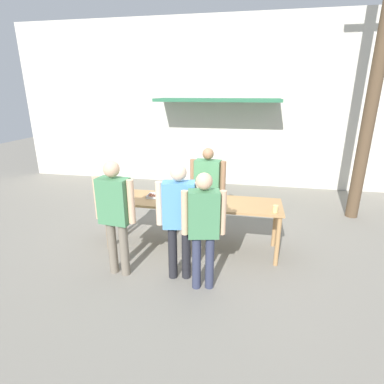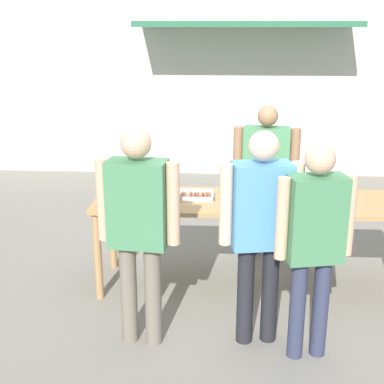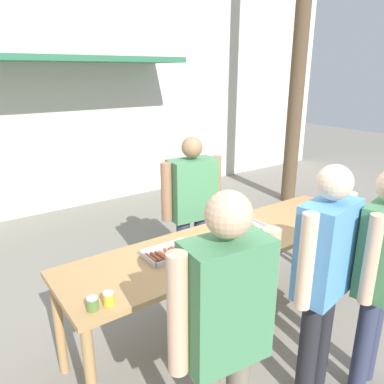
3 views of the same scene
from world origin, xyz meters
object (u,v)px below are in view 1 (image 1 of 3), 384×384
object	(u,v)px
person_customer_with_cup	(204,222)
person_customer_waiting_in_line	(179,214)
person_customer_holding_hotdog	(115,210)
utility_pole	(380,59)
condiment_jar_mustard	(110,198)
person_server_behind_table	(208,183)
food_tray_sausages	(159,196)
condiment_jar_ketchup	(116,199)
food_tray_buns	(205,199)
beer_cup	(275,209)

from	to	relation	value
person_customer_with_cup	person_customer_waiting_in_line	size ratio (longest dim) A/B	0.97
person_customer_holding_hotdog	utility_pole	bearing A→B (deg)	-137.30
condiment_jar_mustard	person_server_behind_table	size ratio (longest dim) A/B	0.05
person_customer_with_cup	person_server_behind_table	bearing A→B (deg)	-95.03
food_tray_sausages	condiment_jar_ketchup	size ratio (longest dim) A/B	5.03
food_tray_sausages	food_tray_buns	distance (m)	0.80
person_server_behind_table	person_customer_holding_hotdog	size ratio (longest dim) A/B	0.94
condiment_jar_ketchup	person_customer_waiting_in_line	xyz separation A→B (m)	(1.23, -0.64, 0.10)
condiment_jar_ketchup	person_customer_waiting_in_line	bearing A→B (deg)	-27.52
person_server_behind_table	person_customer_holding_hotdog	xyz separation A→B (m)	(-1.07, -1.77, 0.08)
food_tray_buns	person_customer_holding_hotdog	world-z (taller)	person_customer_holding_hotdog
condiment_jar_mustard	person_customer_waiting_in_line	world-z (taller)	person_customer_waiting_in_line
person_customer_with_cup	person_customer_holding_hotdog	bearing A→B (deg)	-16.44
beer_cup	person_server_behind_table	xyz separation A→B (m)	(-1.18, 1.05, 0.02)
food_tray_buns	condiment_jar_mustard	bearing A→B (deg)	-168.18
condiment_jar_mustard	person_server_behind_table	bearing A→B (deg)	35.18
beer_cup	person_server_behind_table	size ratio (longest dim) A/B	0.07
condiment_jar_mustard	beer_cup	world-z (taller)	beer_cup
food_tray_buns	person_server_behind_table	distance (m)	0.73
condiment_jar_mustard	person_customer_with_cup	bearing A→B (deg)	-25.82
food_tray_sausages	person_customer_with_cup	distance (m)	1.49
condiment_jar_mustard	utility_pole	bearing A→B (deg)	26.88
condiment_jar_ketchup	person_server_behind_table	xyz separation A→B (m)	(1.39, 1.05, 0.04)
person_customer_holding_hotdog	beer_cup	bearing A→B (deg)	-155.85
person_customer_holding_hotdog	condiment_jar_mustard	bearing A→B (deg)	-53.12
condiment_jar_mustard	food_tray_buns	bearing A→B (deg)	11.82
person_server_behind_table	person_customer_waiting_in_line	world-z (taller)	person_customer_waiting_in_line
utility_pole	food_tray_buns	bearing A→B (deg)	-146.49
condiment_jar_ketchup	person_customer_with_cup	xyz separation A→B (m)	(1.60, -0.82, 0.08)
food_tray_sausages	person_customer_with_cup	bearing A→B (deg)	-50.37
beer_cup	food_tray_buns	bearing A→B (deg)	164.03
utility_pole	food_tray_sausages	bearing A→B (deg)	-152.41
food_tray_buns	utility_pole	world-z (taller)	utility_pole
person_customer_waiting_in_line	person_customer_holding_hotdog	bearing A→B (deg)	-5.33
food_tray_sausages	person_customer_with_cup	size ratio (longest dim) A/B	0.25
person_server_behind_table	person_customer_waiting_in_line	xyz separation A→B (m)	(-0.16, -1.70, 0.06)
food_tray_sausages	person_server_behind_table	bearing A→B (deg)	44.67
condiment_jar_mustard	person_server_behind_table	world-z (taller)	person_server_behind_table
person_customer_with_cup	beer_cup	bearing A→B (deg)	-151.08
food_tray_buns	condiment_jar_mustard	distance (m)	1.58
person_customer_waiting_in_line	condiment_jar_mustard	bearing A→B (deg)	-35.60
condiment_jar_mustard	person_customer_waiting_in_line	xyz separation A→B (m)	(1.33, -0.65, 0.10)
condiment_jar_ketchup	beer_cup	world-z (taller)	beer_cup
condiment_jar_ketchup	person_server_behind_table	size ratio (longest dim) A/B	0.05
condiment_jar_ketchup	person_customer_holding_hotdog	xyz separation A→B (m)	(0.32, -0.71, 0.11)
beer_cup	food_tray_sausages	bearing A→B (deg)	170.53
food_tray_buns	beer_cup	bearing A→B (deg)	-15.97
person_server_behind_table	utility_pole	xyz separation A→B (m)	(3.03, 1.24, 2.23)
person_server_behind_table	person_customer_waiting_in_line	distance (m)	1.70
beer_cup	person_customer_with_cup	size ratio (longest dim) A/B	0.07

